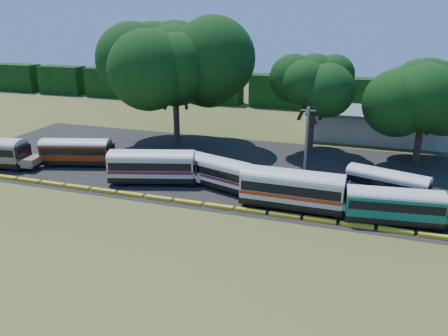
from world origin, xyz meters
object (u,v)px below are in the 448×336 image
(bus_cream_west, at_px, (154,165))
(bus_teal, at_px, (397,204))
(bus_red, at_px, (78,150))
(tree_west, at_px, (174,66))
(bus_white_red, at_px, (295,188))

(bus_cream_west, xyz_separation_m, bus_teal, (23.24, -2.25, -0.21))
(bus_cream_west, bearing_deg, bus_red, 151.39)
(bus_cream_west, height_order, tree_west, tree_west)
(bus_red, relative_size, bus_cream_west, 0.90)
(tree_west, bearing_deg, bus_red, -123.09)
(bus_cream_west, distance_m, bus_teal, 23.34)
(bus_red, xyz_separation_m, bus_teal, (34.18, -4.63, -0.03))
(bus_white_red, bearing_deg, bus_cream_west, 173.39)
(tree_west, bearing_deg, bus_cream_west, -75.30)
(bus_cream_west, bearing_deg, tree_west, 88.36)
(bus_white_red, xyz_separation_m, tree_west, (-18.36, 15.60, 8.33))
(bus_cream_west, bearing_deg, bus_teal, -21.87)
(bus_teal, distance_m, tree_west, 32.36)
(bus_cream_west, distance_m, tree_west, 16.45)
(bus_cream_west, distance_m, bus_white_red, 14.90)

